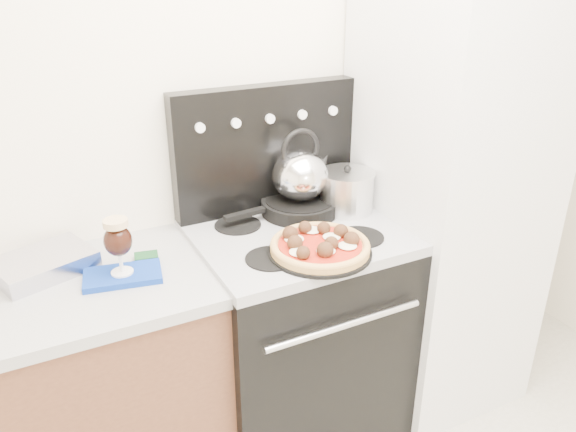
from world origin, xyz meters
TOP-DOWN VIEW (x-y plane):
  - room_shell at (0.00, 0.29)m, footprint 3.52×3.01m
  - base_cabinet at (-1.02, 1.20)m, footprint 1.45×0.60m
  - stove_body at (0.08, 1.18)m, footprint 0.76×0.65m
  - cooktop at (0.08, 1.18)m, footprint 0.76×0.65m
  - backguard at (0.08, 1.45)m, footprint 0.76×0.08m
  - fridge at (0.78, 1.15)m, footprint 0.64×0.68m
  - foil_sheet at (-0.80, 1.32)m, footprint 0.35×0.30m
  - oven_mitt at (-0.57, 1.16)m, footprint 0.27×0.19m
  - beer_glass at (-0.57, 1.16)m, footprint 0.11×0.11m
  - pizza_pan at (0.07, 0.99)m, footprint 0.41×0.41m
  - pizza at (0.07, 0.99)m, footprint 0.42×0.42m
  - skillet at (0.17, 1.33)m, footprint 0.34×0.34m
  - tea_kettle at (0.17, 1.33)m, footprint 0.25×0.25m
  - stock_pot at (0.35, 1.26)m, footprint 0.24×0.24m

SIDE VIEW (x-z plane):
  - base_cabinet at x=-1.02m, z-range 0.00..0.86m
  - stove_body at x=0.08m, z-range 0.00..0.88m
  - cooktop at x=0.08m, z-range 0.88..0.92m
  - oven_mitt at x=-0.57m, z-range 0.90..0.92m
  - pizza_pan at x=0.07m, z-range 0.92..0.93m
  - foil_sheet at x=-0.80m, z-range 0.90..0.96m
  - skillet at x=0.17m, z-range 0.92..0.98m
  - fridge at x=0.78m, z-range 0.00..1.90m
  - pizza at x=0.07m, z-range 0.93..0.98m
  - stock_pot at x=0.35m, z-range 0.92..1.08m
  - beer_glass at x=-0.57m, z-range 0.92..1.12m
  - tea_kettle at x=0.17m, z-range 0.98..1.22m
  - backguard at x=0.08m, z-range 0.92..1.42m
  - room_shell at x=0.00m, z-range -0.01..2.51m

